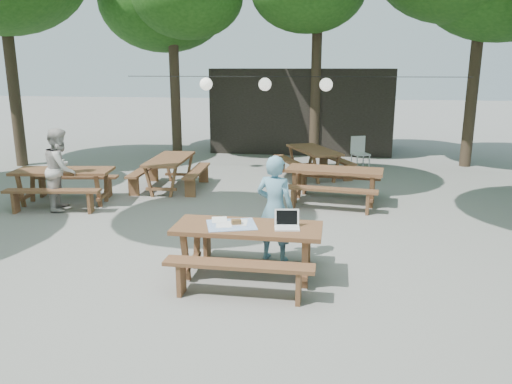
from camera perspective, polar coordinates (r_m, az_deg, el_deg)
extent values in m
plane|color=slate|center=(8.03, -3.79, -6.63)|extent=(80.00, 80.00, 0.00)
cube|color=black|center=(17.91, 5.35, 9.40)|extent=(6.00, 3.00, 2.80)
cube|color=#52311D|center=(6.76, -0.95, -4.14)|extent=(2.00, 0.80, 0.06)
cube|color=#52311D|center=(6.26, -2.00, -8.32)|extent=(1.90, 0.28, 0.05)
cube|color=#52311D|center=(7.46, -0.06, -4.57)|extent=(1.90, 0.28, 0.05)
cube|color=#52311D|center=(6.89, -0.94, -7.10)|extent=(1.70, 0.70, 0.69)
cube|color=#52311D|center=(11.23, -21.20, 2.25)|extent=(2.10, 1.11, 0.06)
cube|color=#52311D|center=(10.69, -22.30, 0.11)|extent=(1.92, 0.58, 0.05)
cube|color=#52311D|center=(11.87, -19.98, 1.62)|extent=(1.92, 0.58, 0.05)
cube|color=#52311D|center=(11.30, -21.03, 0.39)|extent=(1.79, 0.96, 0.69)
cube|color=#52311D|center=(10.69, 8.97, 2.49)|extent=(2.08, 1.02, 0.06)
cube|color=#52311D|center=(10.12, 8.47, 0.29)|extent=(1.92, 0.49, 0.05)
cube|color=#52311D|center=(11.38, 9.32, 1.78)|extent=(1.92, 0.49, 0.05)
cube|color=#52311D|center=(10.77, 8.90, 0.53)|extent=(1.77, 0.89, 0.69)
cube|color=#52311D|center=(12.03, -9.84, 3.73)|extent=(0.92, 2.05, 0.06)
cube|color=#52311D|center=(11.92, -6.77, 2.42)|extent=(0.40, 1.91, 0.05)
cube|color=#52311D|center=(12.26, -12.72, 2.50)|extent=(0.40, 1.91, 0.05)
cube|color=#52311D|center=(12.10, -9.77, 1.98)|extent=(0.81, 1.74, 0.69)
cube|color=#52311D|center=(13.27, 6.61, 4.80)|extent=(1.61, 2.15, 0.06)
cube|color=#52311D|center=(13.59, 9.09, 3.77)|extent=(1.10, 1.82, 0.05)
cube|color=#52311D|center=(13.07, 3.96, 3.51)|extent=(1.10, 1.82, 0.05)
cube|color=#52311D|center=(13.33, 6.56, 3.21)|extent=(1.39, 1.83, 0.69)
imported|color=#669EBA|center=(7.39, 2.17, -1.91)|extent=(0.67, 0.53, 1.60)
imported|color=beige|center=(10.87, -21.41, 2.47)|extent=(0.83, 0.95, 1.66)
cube|color=silver|center=(14.74, 11.86, 4.25)|extent=(0.58, 0.58, 0.04)
cube|color=silver|center=(14.88, 11.57, 5.37)|extent=(0.42, 0.21, 0.48)
cube|color=silver|center=(14.78, 11.82, 3.45)|extent=(0.55, 0.55, 0.38)
cube|color=white|center=(6.64, 3.57, -4.15)|extent=(0.36, 0.28, 0.02)
cube|color=white|center=(6.72, 3.54, -2.90)|extent=(0.34, 0.11, 0.23)
cube|color=black|center=(6.71, 3.54, -2.92)|extent=(0.28, 0.08, 0.19)
cube|color=#386FC0|center=(6.79, -2.83, -3.76)|extent=(0.79, 0.73, 0.01)
cube|color=white|center=(6.80, -3.68, -3.70)|extent=(0.27, 0.33, 0.00)
cube|color=white|center=(6.87, -1.89, -3.49)|extent=(0.24, 0.32, 0.00)
cube|color=white|center=(7.00, -4.20, -3.18)|extent=(0.28, 0.34, 0.00)
cube|color=brown|center=(6.79, -2.29, -3.41)|extent=(0.15, 0.13, 0.06)
cylinder|color=black|center=(13.37, 4.08, 13.02)|extent=(9.00, 0.02, 0.02)
sphere|color=white|center=(13.78, -5.72, 12.18)|extent=(0.34, 0.34, 0.34)
sphere|color=white|center=(13.46, 1.03, 12.21)|extent=(0.34, 0.34, 0.34)
sphere|color=white|center=(13.32, 8.01, 12.06)|extent=(0.34, 0.34, 0.34)
cylinder|color=#2D2319|center=(16.20, -26.08, 11.88)|extent=(0.32, 0.32, 5.22)
cylinder|color=#2D2319|center=(16.66, -9.26, 12.17)|extent=(0.32, 0.32, 4.67)
cylinder|color=#2D2319|center=(16.33, 6.87, 13.33)|extent=(0.32, 0.32, 5.31)
cylinder|color=#2D2319|center=(15.77, 23.67, 12.49)|extent=(0.32, 0.32, 5.43)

